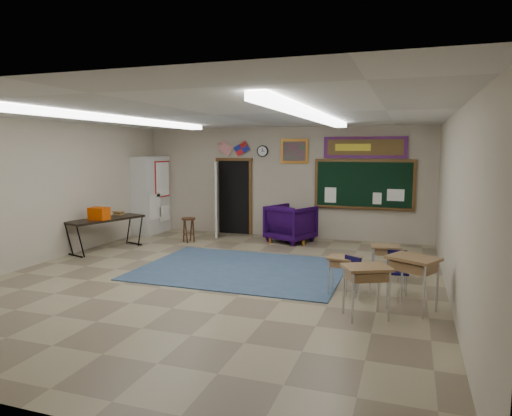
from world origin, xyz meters
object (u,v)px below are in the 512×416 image
(wingback_armchair, at_px, (291,223))
(wooden_stool, at_px, (189,230))
(student_desk_front_right, at_px, (385,260))
(student_desk_front_left, at_px, (344,273))
(folding_table, at_px, (106,233))

(wingback_armchair, bearing_deg, wooden_stool, 44.09)
(student_desk_front_right, relative_size, wooden_stool, 0.99)
(student_desk_front_left, distance_m, student_desk_front_right, 1.30)
(folding_table, bearing_deg, wingback_armchair, 49.48)
(wingback_armchair, bearing_deg, folding_table, 55.14)
(wingback_armchair, height_order, student_desk_front_left, wingback_armchair)
(wingback_armchair, height_order, folding_table, folding_table)
(wingback_armchair, distance_m, student_desk_front_right, 3.79)
(folding_table, bearing_deg, wooden_stool, 63.78)
(wingback_armchair, bearing_deg, student_desk_front_left, 139.35)
(folding_table, xyz_separation_m, wooden_stool, (1.43, 1.49, -0.09))
(student_desk_front_right, xyz_separation_m, folding_table, (-6.45, 0.39, 0.07))
(wingback_armchair, relative_size, folding_table, 0.54)
(student_desk_front_right, bearing_deg, wingback_armchair, 123.78)
(student_desk_front_right, distance_m, folding_table, 6.47)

